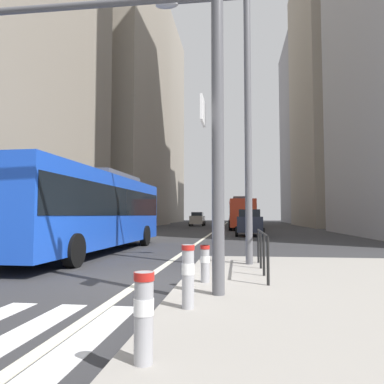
% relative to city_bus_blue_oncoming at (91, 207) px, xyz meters
% --- Properties ---
extents(ground_plane, '(160.00, 160.00, 0.00)m').
position_rel_city_bus_blue_oncoming_xyz_m(ground_plane, '(3.66, 14.34, -1.84)').
color(ground_plane, '#303033').
extents(lane_centre_line, '(0.20, 80.00, 0.01)m').
position_rel_city_bus_blue_oncoming_xyz_m(lane_centre_line, '(3.66, 24.34, -1.83)').
color(lane_centre_line, beige).
rests_on(lane_centre_line, ground).
extents(office_tower_left_mid, '(13.70, 22.20, 48.63)m').
position_rel_city_bus_blue_oncoming_xyz_m(office_tower_left_mid, '(-12.34, 35.51, 22.48)').
color(office_tower_left_mid, gray).
rests_on(office_tower_left_mid, ground).
extents(office_tower_left_far, '(10.28, 22.33, 42.77)m').
position_rel_city_bus_blue_oncoming_xyz_m(office_tower_left_far, '(-12.34, 62.76, 19.55)').
color(office_tower_left_far, gray).
rests_on(office_tower_left_far, ground).
extents(office_tower_right_mid, '(12.26, 18.88, 37.25)m').
position_rel_city_bus_blue_oncoming_xyz_m(office_tower_right_mid, '(20.66, 37.52, 16.79)').
color(office_tower_right_mid, gray).
rests_on(office_tower_right_mid, ground).
extents(office_tower_right_far, '(10.07, 20.58, 36.96)m').
position_rel_city_bus_blue_oncoming_xyz_m(office_tower_right_far, '(20.66, 60.49, 16.64)').
color(office_tower_right_far, gray).
rests_on(office_tower_right_far, ground).
extents(city_bus_blue_oncoming, '(2.86, 12.02, 3.40)m').
position_rel_city_bus_blue_oncoming_xyz_m(city_bus_blue_oncoming, '(0.00, 0.00, 0.00)').
color(city_bus_blue_oncoming, blue).
rests_on(city_bus_blue_oncoming, ground).
extents(sedan_white_oncoming, '(2.09, 4.33, 1.94)m').
position_rel_city_bus_blue_oncoming_xyz_m(sedan_white_oncoming, '(-3.38, 0.41, -0.85)').
color(sedan_white_oncoming, silver).
rests_on(sedan_white_oncoming, ground).
extents(city_bus_red_receding, '(2.93, 10.91, 3.40)m').
position_rel_city_bus_blue_oncoming_xyz_m(city_bus_red_receding, '(6.24, 25.76, -0.00)').
color(city_bus_red_receding, red).
rests_on(city_bus_red_receding, ground).
extents(city_bus_red_distant, '(2.92, 11.58, 3.40)m').
position_rel_city_bus_blue_oncoming_xyz_m(city_bus_red_distant, '(5.82, 45.53, -0.00)').
color(city_bus_red_distant, red).
rests_on(city_bus_red_distant, ground).
extents(car_oncoming_mid, '(2.09, 4.61, 1.94)m').
position_rel_city_bus_blue_oncoming_xyz_m(car_oncoming_mid, '(0.21, 37.05, -0.85)').
color(car_oncoming_mid, '#B2A899').
rests_on(car_oncoming_mid, ground).
extents(car_receding_near, '(2.09, 4.42, 1.94)m').
position_rel_city_bus_blue_oncoming_xyz_m(car_receding_near, '(7.42, 35.80, -0.85)').
color(car_receding_near, black).
rests_on(car_receding_near, ground).
extents(car_receding_far, '(2.05, 4.13, 1.94)m').
position_rel_city_bus_blue_oncoming_xyz_m(car_receding_far, '(6.70, 13.22, -0.85)').
color(car_receding_far, '#232838').
rests_on(car_receding_far, ground).
extents(traffic_signal_gantry, '(5.77, 0.65, 6.00)m').
position_rel_city_bus_blue_oncoming_xyz_m(traffic_signal_gantry, '(3.63, -7.64, 2.26)').
color(traffic_signal_gantry, '#515156').
rests_on(traffic_signal_gantry, median_island).
extents(street_lamp_post, '(5.50, 0.32, 8.00)m').
position_rel_city_bus_blue_oncoming_xyz_m(street_lamp_post, '(6.19, -3.59, 3.45)').
color(street_lamp_post, '#56565B').
rests_on(street_lamp_post, median_island).
extents(bollard_front, '(0.20, 0.20, 0.84)m').
position_rel_city_bus_blue_oncoming_xyz_m(bollard_front, '(5.00, -10.66, -1.22)').
color(bollard_front, '#99999E').
rests_on(bollard_front, median_island).
extents(bollard_left, '(0.20, 0.20, 0.94)m').
position_rel_city_bus_blue_oncoming_xyz_m(bollard_left, '(5.14, -8.62, -1.17)').
color(bollard_left, '#99999E').
rests_on(bollard_left, median_island).
extents(bollard_right, '(0.20, 0.20, 0.76)m').
position_rel_city_bus_blue_oncoming_xyz_m(bollard_right, '(5.20, -6.50, -1.26)').
color(bollard_right, '#99999E').
rests_on(bollard_right, median_island).
extents(pedestrian_railing, '(0.06, 3.48, 0.98)m').
position_rel_city_bus_blue_oncoming_xyz_m(pedestrian_railing, '(6.46, -4.96, -0.99)').
color(pedestrian_railing, black).
rests_on(pedestrian_railing, median_island).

